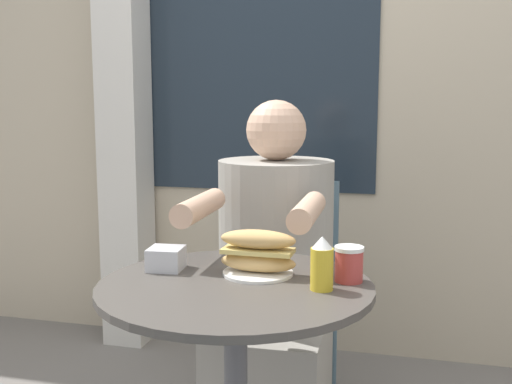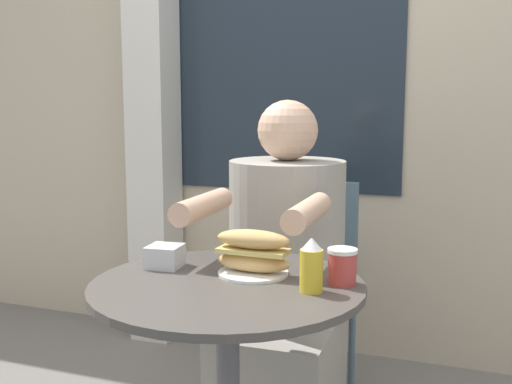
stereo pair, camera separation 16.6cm
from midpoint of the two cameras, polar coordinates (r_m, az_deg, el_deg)
name	(u,v)px [view 2 (the right image)]	position (r m, az deg, el deg)	size (l,w,h in m)	color
storefront_wall	(347,54)	(2.83, 10.38, 12.82)	(8.00, 0.09, 2.80)	#B7A88E
lattice_pillar	(153,99)	(2.97, -8.23, 8.73)	(0.20, 0.20, 2.40)	beige
cafe_table	(228,357)	(1.58, 0.42, -15.54)	(0.69, 0.69, 0.73)	#47423D
diner_chair	(309,270)	(2.41, 7.08, -7.45)	(0.39, 0.39, 0.87)	slate
seated_diner	(283,301)	(2.09, 4.92, -10.32)	(0.40, 0.72, 1.19)	gray
sandwich_on_plate	(253,254)	(1.56, 2.78, -5.96)	(0.20, 0.18, 0.12)	white
drink_cup	(342,266)	(1.51, 11.36, -6.99)	(0.07, 0.07, 0.09)	#B73D38
napkin_box	(165,256)	(1.65, -5.81, -6.14)	(0.10, 0.10, 0.06)	silver
condiment_bottle	(311,266)	(1.43, 8.63, -7.00)	(0.06, 0.06, 0.13)	gold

